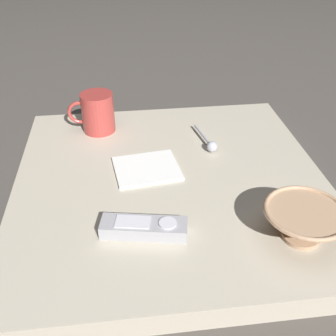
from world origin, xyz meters
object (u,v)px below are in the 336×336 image
Objects in this scene: coffee_mug at (97,113)px; cereal_bowl at (304,222)px; folded_napkin at (147,168)px; teaspoon at (210,145)px; tv_remote_near at (144,228)px.

cereal_bowl is at bearing 129.10° from coffee_mug.
coffee_mug is at bearing -61.23° from folded_napkin.
teaspoon is 0.80× the size of folded_napkin.
coffee_mug is at bearing -26.03° from teaspoon.
tv_remote_near reaches higher than teaspoon.
teaspoon is (0.09, -0.31, -0.02)m from cereal_bowl.
coffee_mug reaches higher than teaspoon.
tv_remote_near is (0.27, -0.04, -0.02)m from cereal_bowl.
cereal_bowl reaches higher than teaspoon.
tv_remote_near is at bearing 56.46° from teaspoon.
coffee_mug is 0.76× the size of folded_napkin.
cereal_bowl is 0.32m from teaspoon.
coffee_mug reaches higher than folded_napkin.
teaspoon is 0.31m from tv_remote_near.
tv_remote_near is (0.17, 0.26, 0.00)m from teaspoon.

